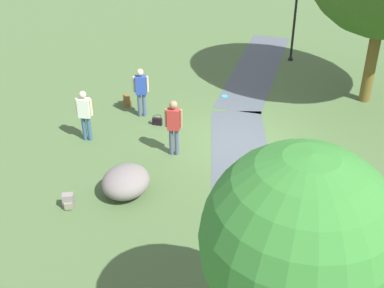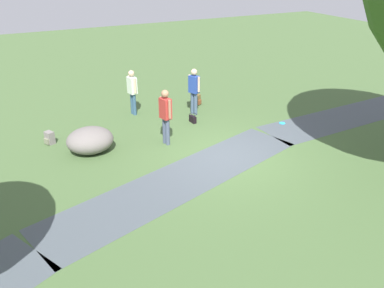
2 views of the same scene
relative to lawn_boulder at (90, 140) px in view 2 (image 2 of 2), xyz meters
name	(u,v)px [view 2 (image 2 of 2)]	position (x,y,z in m)	size (l,w,h in m)	color
ground_plane	(228,156)	(-3.56, 2.10, -0.38)	(48.00, 48.00, 0.00)	#456035
footpath_segment_near	(356,114)	(-9.57, 1.33, -0.38)	(8.08, 2.11, 0.01)	#474F55
footpath_segment_mid	(182,180)	(-1.75, 2.71, -0.38)	(8.15, 3.98, 0.01)	#474F55
lawn_boulder	(90,140)	(0.00, 0.00, 0.00)	(1.46, 1.31, 0.77)	slate
woman_with_handbag	(194,88)	(-4.18, -1.40, 0.61)	(0.36, 0.49, 1.71)	#445872
man_near_boulder	(166,113)	(-2.26, 0.50, 0.65)	(0.31, 0.51, 1.76)	#48536B
passerby_on_path	(132,89)	(-2.16, -2.37, 0.58)	(0.30, 0.51, 1.67)	#335471
handbag_on_grass	(193,119)	(-3.77, -0.68, -0.24)	(0.30, 0.33, 0.31)	black
backpack_by_boulder	(49,138)	(1.03, -1.14, -0.19)	(0.34, 0.34, 0.40)	gray
spare_backpack_on_lawn	(197,100)	(-4.74, -2.23, -0.19)	(0.34, 0.35, 0.40)	brown
frisbee_on_grass	(282,123)	(-6.55, 0.82, -0.37)	(0.22, 0.22, 0.02)	#2BAADF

